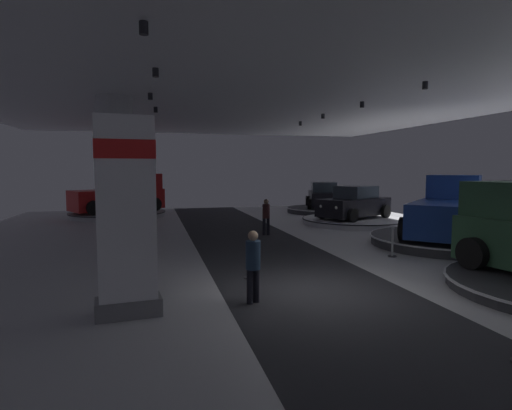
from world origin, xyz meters
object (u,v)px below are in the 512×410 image
object	(u,v)px
column_left	(116,173)
display_car_deep_right	(323,196)
display_platform_far_right	(354,221)
display_platform_deep_right	(323,210)
pickup_truck_deep_left	(122,196)
visitor_walking_far	(266,215)
pickup_truck_mid_right	(449,211)
display_platform_deep_left	(118,214)
visitor_walking_near	(253,262)
brand_sign_pylon	(126,214)
display_platform_mid_right	(446,240)
display_car_far_right	(354,204)

from	to	relation	value
column_left	display_car_deep_right	bearing A→B (deg)	38.78
column_left	display_platform_far_right	size ratio (longest dim) A/B	1.01
display_platform_deep_right	pickup_truck_deep_left	xyz separation A→B (m)	(-12.90, 0.73, 1.06)
pickup_truck_deep_left	visitor_walking_far	xyz separation A→B (m)	(6.62, -9.12, -0.34)
column_left	pickup_truck_deep_left	bearing A→B (deg)	92.81
column_left	pickup_truck_mid_right	distance (m)	12.63
display_car_deep_right	pickup_truck_mid_right	xyz separation A→B (m)	(-0.03, -12.23, 0.20)
display_platform_far_right	display_platform_deep_left	distance (m)	14.00
visitor_walking_near	display_platform_far_right	bearing A→B (deg)	54.29
display_platform_deep_right	visitor_walking_near	world-z (taller)	visitor_walking_near
pickup_truck_deep_left	visitor_walking_near	world-z (taller)	pickup_truck_deep_left
column_left	display_platform_deep_right	bearing A→B (deg)	38.84
brand_sign_pylon	visitor_walking_near	size ratio (longest dim) A/B	2.47
visitor_walking_near	visitor_walking_far	distance (m)	9.39
visitor_walking_far	display_car_deep_right	bearing A→B (deg)	53.14
brand_sign_pylon	pickup_truck_deep_left	xyz separation A→B (m)	(-1.29, 18.24, -0.78)
brand_sign_pylon	visitor_walking_far	size ratio (longest dim) A/B	2.47
display_platform_deep_left	pickup_truck_mid_right	xyz separation A→B (m)	(13.14, -12.84, 1.12)
brand_sign_pylon	display_platform_far_right	bearing A→B (deg)	47.02
column_left	display_platform_deep_right	size ratio (longest dim) A/B	1.12
display_platform_deep_right	pickup_truck_deep_left	world-z (taller)	pickup_truck_deep_left
pickup_truck_mid_right	display_platform_deep_left	bearing A→B (deg)	135.67
display_car_deep_right	pickup_truck_deep_left	distance (m)	12.91
pickup_truck_deep_left	visitor_walking_far	size ratio (longest dim) A/B	3.56
display_car_deep_right	visitor_walking_near	bearing A→B (deg)	-117.47
pickup_truck_mid_right	display_platform_mid_right	bearing A→B (deg)	-135.57
display_car_deep_right	display_platform_deep_left	world-z (taller)	display_car_deep_right
brand_sign_pylon	display_platform_deep_right	bearing A→B (deg)	56.46
display_platform_far_right	pickup_truck_deep_left	world-z (taller)	pickup_truck_deep_left
visitor_walking_near	display_car_far_right	bearing A→B (deg)	54.23
column_left	display_platform_deep_left	bearing A→B (deg)	94.39
display_car_deep_right	display_platform_deep_left	size ratio (longest dim) A/B	0.80
display_car_far_right	visitor_walking_far	bearing A→B (deg)	-155.49
column_left	visitor_walking_far	world-z (taller)	column_left
column_left	display_car_far_right	bearing A→B (deg)	19.42
pickup_truck_deep_left	display_platform_mid_right	size ratio (longest dim) A/B	1.00
pickup_truck_mid_right	visitor_walking_far	world-z (taller)	pickup_truck_mid_right
display_car_far_right	display_car_deep_right	size ratio (longest dim) A/B	1.00
pickup_truck_deep_left	column_left	bearing A→B (deg)	-87.19
display_platform_deep_left	display_platform_mid_right	distance (m)	18.36
display_platform_far_right	pickup_truck_deep_left	size ratio (longest dim) A/B	0.96
display_platform_deep_left	visitor_walking_far	world-z (taller)	visitor_walking_far
display_platform_deep_right	visitor_walking_near	xyz separation A→B (m)	(-9.03, -17.37, 0.72)
brand_sign_pylon	display_car_far_right	world-z (taller)	brand_sign_pylon
display_car_far_right	pickup_truck_mid_right	bearing A→B (deg)	-83.84
pickup_truck_deep_left	display_platform_mid_right	xyz separation A→B (m)	(12.63, -13.21, -1.05)
display_car_far_right	visitor_walking_near	bearing A→B (deg)	-125.77
display_platform_far_right	visitor_walking_near	size ratio (longest dim) A/B	3.42
display_platform_mid_right	pickup_truck_mid_right	size ratio (longest dim) A/B	1.08
display_platform_far_right	display_platform_deep_left	xyz separation A→B (m)	(-12.42, 6.46, 0.00)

